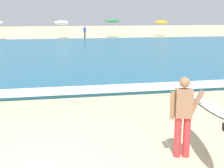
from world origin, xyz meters
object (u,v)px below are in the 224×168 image
object	(u,v)px
surfer_with_board	(196,110)
beach_umbrella_2	(62,23)
beachgoer_near_row_left	(85,32)
beach_umbrella_3	(112,21)
beach_umbrella_4	(161,22)

from	to	relation	value
surfer_with_board	beach_umbrella_2	xyz separation A→B (m)	(-0.94, 35.66, 0.93)
beachgoer_near_row_left	beach_umbrella_3	bearing A→B (deg)	24.27
beach_umbrella_4	beach_umbrella_2	bearing A→B (deg)	-173.99
beach_umbrella_3	beachgoer_near_row_left	world-z (taller)	beach_umbrella_3
surfer_with_board	beach_umbrella_3	bearing A→B (deg)	81.15
surfer_with_board	beachgoer_near_row_left	distance (m)	34.31
beach_umbrella_2	beach_umbrella_3	size ratio (longest dim) A/B	0.97
beach_umbrella_2	surfer_with_board	bearing A→B (deg)	-88.49
beach_umbrella_3	beach_umbrella_4	bearing A→B (deg)	8.87
surfer_with_board	beachgoer_near_row_left	bearing A→B (deg)	87.02
surfer_with_board	beach_umbrella_4	bearing A→B (deg)	71.00
surfer_with_board	beach_umbrella_3	xyz separation A→B (m)	(5.60, 35.99, 1.09)
beach_umbrella_2	beach_umbrella_3	distance (m)	6.56
beach_umbrella_3	surfer_with_board	bearing A→B (deg)	-98.85
beachgoer_near_row_left	surfer_with_board	bearing A→B (deg)	-92.98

